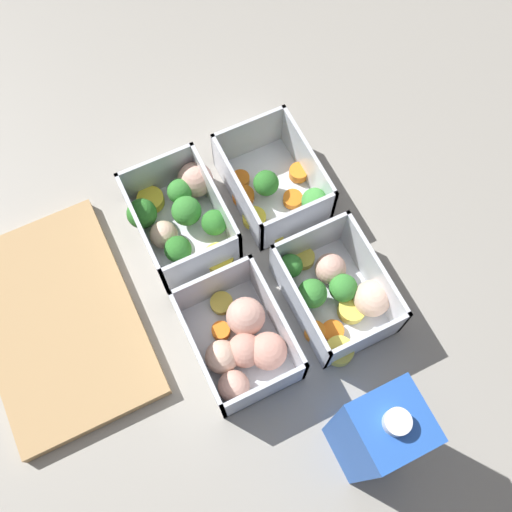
% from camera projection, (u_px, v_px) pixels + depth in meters
% --- Properties ---
extents(ground_plane, '(4.00, 4.00, 0.00)m').
position_uv_depth(ground_plane, '(256.00, 263.00, 0.78)').
color(ground_plane, gray).
extents(container_near_left, '(0.17, 0.13, 0.07)m').
position_uv_depth(container_near_left, '(337.00, 292.00, 0.73)').
color(container_near_left, silver).
rests_on(container_near_left, ground_plane).
extents(container_near_right, '(0.15, 0.12, 0.07)m').
position_uv_depth(container_near_right, '(275.00, 186.00, 0.79)').
color(container_near_right, silver).
rests_on(container_near_right, ground_plane).
extents(container_far_left, '(0.15, 0.11, 0.07)m').
position_uv_depth(container_far_left, '(242.00, 343.00, 0.71)').
color(container_far_left, silver).
rests_on(container_far_left, ground_plane).
extents(container_far_right, '(0.17, 0.13, 0.07)m').
position_uv_depth(container_far_right, '(181.00, 215.00, 0.77)').
color(container_far_right, silver).
rests_on(container_far_right, ground_plane).
extents(juice_carton, '(0.07, 0.07, 0.20)m').
position_uv_depth(juice_carton, '(375.00, 434.00, 0.60)').
color(juice_carton, blue).
rests_on(juice_carton, ground_plane).
extents(cutting_board, '(0.28, 0.18, 0.02)m').
position_uv_depth(cutting_board, '(60.00, 321.00, 0.74)').
color(cutting_board, tan).
rests_on(cutting_board, ground_plane).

